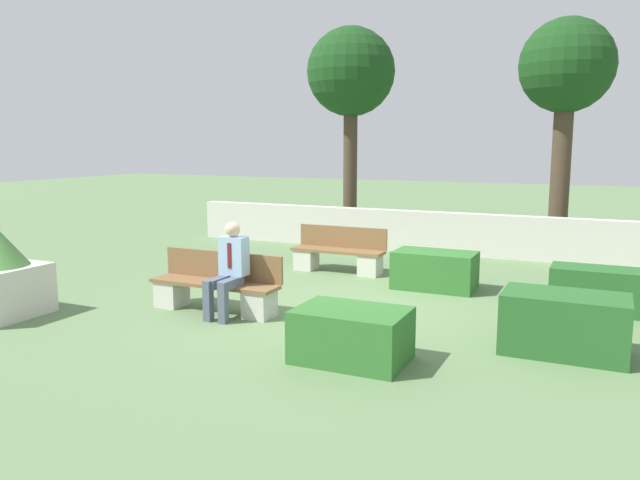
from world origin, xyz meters
The scene contains 11 objects.
ground_plane centered at (0.00, 0.00, 0.00)m, with size 60.00×60.00×0.00m, color #607F51.
perimeter_wall centered at (0.00, 5.12, 0.45)m, with size 11.38×0.30×0.90m.
bench_front centered at (-1.44, -0.87, 0.32)m, with size 1.95×0.48×0.83m.
bench_left_side centered at (-0.93, 2.38, 0.31)m, with size 1.75×0.49×0.83m.
person_seated_man centered at (-1.11, -1.00, 0.72)m, with size 0.38×0.63×1.31m.
hedge_block_near_left centered at (3.21, -0.72, 0.35)m, with size 1.36×0.78×0.70m.
hedge_block_near_right centered at (1.05, 1.80, 0.31)m, with size 1.32×0.75×0.62m.
hedge_block_mid_left centered at (3.74, 1.43, 0.31)m, with size 1.73×0.63×0.63m.
hedge_block_mid_right centered at (1.10, -1.97, 0.29)m, with size 1.21×0.84×0.58m.
tree_leftmost centered at (-2.46, 6.66, 4.03)m, with size 2.19×2.19×5.23m.
tree_center_left centered at (2.56, 6.55, 3.86)m, with size 2.01×2.01×5.02m.
Camera 1 is at (3.58, -8.11, 2.39)m, focal length 35.00 mm.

